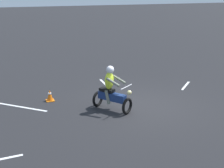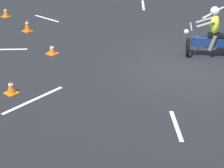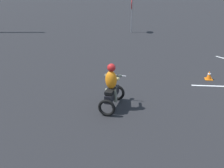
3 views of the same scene
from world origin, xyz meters
name	(u,v)px [view 3 (image 3 of 3)]	position (x,y,z in m)	size (l,w,h in m)	color
motorcycle_rider_background	(112,89)	(-0.41, 8.44, 0.73)	(1.55, 0.89, 1.66)	black
stop_sign	(132,9)	(11.25, 8.05, 1.63)	(0.70, 0.08, 2.30)	slate
traffic_cone_far_right	(209,75)	(2.64, 4.48, 0.19)	(0.32, 0.32, 0.39)	orange
lane_stripe_n	(216,86)	(1.91, 4.33, 0.00)	(0.10, 1.98, 0.01)	silver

